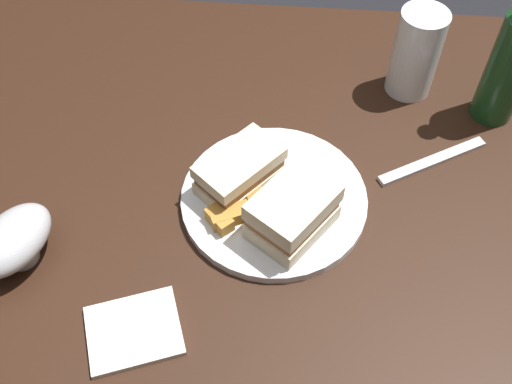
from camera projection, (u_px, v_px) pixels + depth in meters
The scene contains 12 objects.
dining_table at pixel (243, 320), 1.12m from camera, with size 1.06×0.93×0.72m, color black.
plate at pixel (274, 199), 0.83m from camera, with size 0.26×0.26×0.01m, color white.
sandwich_half_left at pixel (237, 171), 0.82m from camera, with size 0.13×0.13×0.05m.
sandwich_half_right at pixel (293, 212), 0.77m from camera, with size 0.13×0.13×0.07m.
potato_wedge_front at pixel (219, 220), 0.79m from camera, with size 0.04×0.02×0.02m, color #B77F33.
potato_wedge_middle at pixel (255, 201), 0.81m from camera, with size 0.04×0.02×0.02m, color #AD702D.
potato_wedge_back at pixel (230, 216), 0.79m from camera, with size 0.05×0.02×0.02m, color #B77F33.
potato_wedge_left_edge at pixel (265, 218), 0.79m from camera, with size 0.05×0.02×0.02m, color #AD702D.
pint_glass at pixel (415, 58), 0.93m from camera, with size 0.07×0.07×0.14m.
gravy_boat at pixel (12, 241), 0.75m from camera, with size 0.12×0.14×0.07m.
napkin at pixel (134, 331), 0.72m from camera, with size 0.11×0.09×0.01m, color silver.
fork at pixel (432, 161), 0.88m from camera, with size 0.18×0.02×0.01m, color silver.
Camera 1 is at (-0.07, 0.48, 1.40)m, focal length 42.01 mm.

